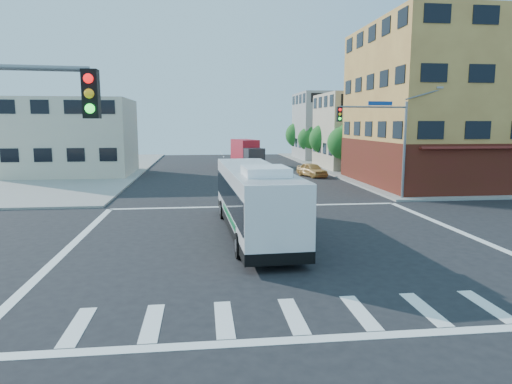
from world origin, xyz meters
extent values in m
plane|color=black|center=(0.00, 0.00, 0.00)|extent=(120.00, 120.00, 0.00)
cube|color=gray|center=(35.00, 35.00, 0.07)|extent=(50.00, 50.00, 0.15)
cube|color=gold|center=(20.00, 18.50, 7.00)|extent=(18.00, 15.00, 14.00)
cube|color=#501812|center=(20.00, 18.50, 2.00)|extent=(18.09, 15.08, 4.00)
cube|color=#BAAB8E|center=(17.00, 34.00, 4.50)|extent=(12.00, 10.00, 9.00)
cube|color=gray|center=(17.00, 48.00, 5.00)|extent=(12.00, 10.00, 10.00)
cube|color=beige|center=(-17.00, 30.00, 4.00)|extent=(12.00, 10.00, 8.00)
cylinder|color=slate|center=(10.80, 10.80, 3.50)|extent=(0.18, 0.18, 7.00)
cylinder|color=slate|center=(8.30, 10.55, 6.60)|extent=(5.01, 0.62, 0.12)
cube|color=black|center=(5.80, 10.30, 6.10)|extent=(0.32, 0.30, 1.00)
sphere|color=#FF0C0C|center=(5.80, 10.13, 6.40)|extent=(0.20, 0.20, 0.20)
sphere|color=yellow|center=(5.80, 10.13, 6.10)|extent=(0.20, 0.20, 0.20)
sphere|color=#19FF33|center=(5.80, 10.13, 5.80)|extent=(0.20, 0.20, 0.20)
cube|color=navy|center=(8.80, 10.60, 6.85)|extent=(1.80, 0.22, 0.28)
cube|color=gray|center=(13.30, 11.05, 8.00)|extent=(0.50, 0.22, 0.14)
cube|color=black|center=(-5.80, -10.30, 6.10)|extent=(0.32, 0.30, 1.00)
sphere|color=#FF0C0C|center=(-5.80, -10.47, 6.40)|extent=(0.20, 0.20, 0.20)
sphere|color=yellow|center=(-5.80, -10.47, 6.10)|extent=(0.20, 0.20, 0.20)
sphere|color=#19FF33|center=(-5.80, -10.47, 5.80)|extent=(0.20, 0.20, 0.20)
cylinder|color=#3D2316|center=(11.80, 28.00, 0.96)|extent=(0.28, 0.28, 1.92)
sphere|color=#19571C|center=(11.80, 28.00, 3.37)|extent=(3.60, 3.60, 3.60)
sphere|color=#19571C|center=(12.20, 27.70, 4.27)|extent=(2.52, 2.52, 2.52)
cylinder|color=#3D2316|center=(11.80, 36.00, 1.00)|extent=(0.28, 0.28, 1.99)
sphere|color=#19571C|center=(11.80, 36.00, 3.51)|extent=(3.80, 3.80, 3.80)
sphere|color=#19571C|center=(12.20, 35.70, 4.46)|extent=(2.66, 2.66, 2.66)
cylinder|color=#3D2316|center=(11.80, 44.00, 0.94)|extent=(0.28, 0.28, 1.89)
sphere|color=#19571C|center=(11.80, 44.00, 3.25)|extent=(3.40, 3.40, 3.40)
sphere|color=#19571C|center=(12.20, 43.70, 4.10)|extent=(2.38, 2.38, 2.38)
cylinder|color=#3D2316|center=(11.80, 52.00, 1.01)|extent=(0.28, 0.28, 2.03)
sphere|color=#19571C|center=(11.80, 52.00, 3.63)|extent=(4.00, 4.00, 4.00)
sphere|color=#19571C|center=(12.20, 51.70, 4.63)|extent=(2.80, 2.80, 2.80)
cube|color=black|center=(-1.00, 1.83, 0.57)|extent=(3.14, 12.54, 0.47)
cube|color=white|center=(-1.00, 1.83, 1.84)|extent=(3.12, 12.52, 2.95)
cube|color=black|center=(-1.00, 1.83, 2.02)|extent=(3.16, 12.15, 1.29)
cube|color=black|center=(-1.24, 7.98, 1.92)|extent=(2.43, 0.16, 1.40)
cube|color=#E5590C|center=(-1.24, 8.01, 2.95)|extent=(1.98, 0.13, 0.29)
cube|color=white|center=(-1.00, 1.83, 3.25)|extent=(3.06, 12.27, 0.12)
cube|color=white|center=(-0.88, -1.27, 3.50)|extent=(1.94, 2.35, 0.37)
cube|color=#077133|center=(-2.31, 1.26, 1.09)|extent=(0.24, 5.69, 0.29)
cube|color=#077133|center=(0.35, 1.37, 1.09)|extent=(0.24, 5.69, 0.29)
cylinder|color=black|center=(-2.39, 5.76, 0.54)|extent=(0.35, 1.09, 1.08)
cylinder|color=#99999E|center=(-2.54, 5.75, 0.54)|extent=(0.06, 0.54, 0.54)
cylinder|color=black|center=(0.08, 5.85, 0.54)|extent=(0.35, 1.09, 1.08)
cylinder|color=#99999E|center=(0.22, 5.86, 0.54)|extent=(0.06, 0.54, 0.54)
cylinder|color=black|center=(-2.08, -2.19, 0.54)|extent=(0.35, 1.09, 1.08)
cylinder|color=#99999E|center=(-2.23, -2.19, 0.54)|extent=(0.06, 0.54, 0.54)
cylinder|color=black|center=(0.39, -2.09, 0.54)|extent=(0.35, 1.09, 1.08)
cylinder|color=#99999E|center=(0.54, -2.09, 0.54)|extent=(0.06, 0.54, 0.54)
cube|color=#2A2A30|center=(2.83, 35.44, 1.22)|extent=(2.58, 2.51, 2.44)
cube|color=black|center=(3.04, 34.57, 1.60)|extent=(1.94, 0.53, 0.94)
cube|color=#B41929|center=(2.01, 38.92, 1.97)|extent=(3.40, 5.64, 2.82)
cube|color=black|center=(2.27, 37.82, 0.52)|extent=(3.74, 7.79, 0.28)
cylinder|color=black|center=(1.83, 35.40, 0.47)|extent=(0.47, 0.98, 0.94)
cylinder|color=black|center=(3.75, 35.85, 0.47)|extent=(0.47, 0.98, 0.94)
cylinder|color=black|center=(1.20, 38.05, 0.47)|extent=(0.47, 0.98, 0.94)
cylinder|color=black|center=(3.13, 38.50, 0.47)|extent=(0.47, 0.98, 0.94)
cylinder|color=black|center=(0.67, 40.34, 0.47)|extent=(0.47, 0.98, 0.94)
cylinder|color=black|center=(2.59, 40.79, 0.47)|extent=(0.47, 0.98, 0.94)
imported|color=gold|center=(7.76, 25.72, 0.71)|extent=(2.86, 4.50, 1.43)
camera|label=1|loc=(-3.54, -20.26, 5.51)|focal=32.00mm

